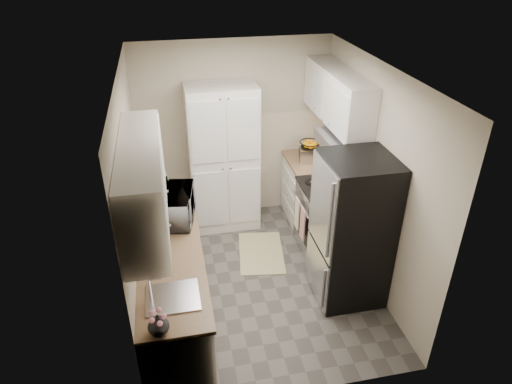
# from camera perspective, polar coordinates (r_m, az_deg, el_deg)

# --- Properties ---
(ground) EXTENTS (3.20, 3.20, 0.00)m
(ground) POSITION_cam_1_polar(r_m,az_deg,el_deg) (5.58, 0.29, -10.79)
(ground) COLOR #56514C
(ground) RESTS_ON ground
(room_shell) EXTENTS (2.64, 3.24, 2.52)m
(room_shell) POSITION_cam_1_polar(r_m,az_deg,el_deg) (4.68, 0.15, 4.43)
(room_shell) COLOR beige
(room_shell) RESTS_ON ground
(pantry_cabinet) EXTENTS (0.90, 0.55, 2.00)m
(pantry_cabinet) POSITION_cam_1_polar(r_m,az_deg,el_deg) (6.10, -4.10, 4.14)
(pantry_cabinet) COLOR silver
(pantry_cabinet) RESTS_ON ground
(base_cabinet_left) EXTENTS (0.60, 2.30, 0.88)m
(base_cabinet_left) POSITION_cam_1_polar(r_m,az_deg,el_deg) (4.90, -10.25, -11.43)
(base_cabinet_left) COLOR silver
(base_cabinet_left) RESTS_ON ground
(countertop_left) EXTENTS (0.63, 2.33, 0.04)m
(countertop_left) POSITION_cam_1_polar(r_m,az_deg,el_deg) (4.61, -10.75, -7.11)
(countertop_left) COLOR #846647
(countertop_left) RESTS_ON base_cabinet_left
(base_cabinet_right) EXTENTS (0.60, 0.80, 0.88)m
(base_cabinet_right) POSITION_cam_1_polar(r_m,az_deg,el_deg) (6.50, 6.68, 0.12)
(base_cabinet_right) COLOR silver
(base_cabinet_right) RESTS_ON ground
(countertop_right) EXTENTS (0.63, 0.83, 0.04)m
(countertop_right) POSITION_cam_1_polar(r_m,az_deg,el_deg) (6.28, 6.92, 3.77)
(countertop_right) COLOR #846647
(countertop_right) RESTS_ON base_cabinet_right
(electric_range) EXTENTS (0.71, 0.78, 1.13)m
(electric_range) POSITION_cam_1_polar(r_m,az_deg,el_deg) (5.83, 8.93, -3.37)
(electric_range) COLOR #B7B7BC
(electric_range) RESTS_ON ground
(refrigerator) EXTENTS (0.70, 0.72, 1.70)m
(refrigerator) POSITION_cam_1_polar(r_m,az_deg,el_deg) (5.00, 11.94, -4.71)
(refrigerator) COLOR #B7B7BC
(refrigerator) RESTS_ON ground
(microwave) EXTENTS (0.50, 0.66, 0.33)m
(microwave) POSITION_cam_1_polar(r_m,az_deg,el_deg) (4.94, -10.27, -1.73)
(microwave) COLOR silver
(microwave) RESTS_ON countertop_left
(wine_bottle) EXTENTS (0.09, 0.09, 0.34)m
(wine_bottle) POSITION_cam_1_polar(r_m,az_deg,el_deg) (5.19, -10.96, -0.10)
(wine_bottle) COLOR black
(wine_bottle) RESTS_ON countertop_left
(flower_vase) EXTENTS (0.21, 0.21, 0.17)m
(flower_vase) POSITION_cam_1_polar(r_m,az_deg,el_deg) (3.72, -12.11, -15.89)
(flower_vase) COLOR white
(flower_vase) RESTS_ON countertop_left
(cutting_board) EXTENTS (0.05, 0.27, 0.33)m
(cutting_board) POSITION_cam_1_polar(r_m,az_deg,el_deg) (5.28, -10.76, 0.42)
(cutting_board) COLOR #408C4A
(cutting_board) RESTS_ON countertop_left
(toaster_oven) EXTENTS (0.33, 0.38, 0.19)m
(toaster_oven) POSITION_cam_1_polar(r_m,az_deg,el_deg) (6.26, 6.63, 4.84)
(toaster_oven) COLOR #B7B8BC
(toaster_oven) RESTS_ON countertop_right
(fruit_basket) EXTENTS (0.37, 0.37, 0.12)m
(fruit_basket) POSITION_cam_1_polar(r_m,az_deg,el_deg) (6.19, 6.79, 6.09)
(fruit_basket) COLOR orange
(fruit_basket) RESTS_ON toaster_oven
(kitchen_mat) EXTENTS (0.68, 0.96, 0.01)m
(kitchen_mat) POSITION_cam_1_polar(r_m,az_deg,el_deg) (5.97, 0.64, -7.59)
(kitchen_mat) COLOR #CCBF84
(kitchen_mat) RESTS_ON ground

